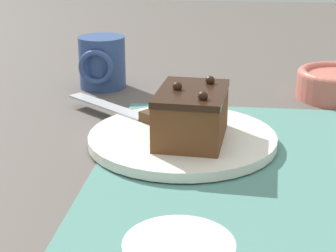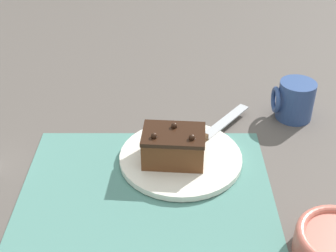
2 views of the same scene
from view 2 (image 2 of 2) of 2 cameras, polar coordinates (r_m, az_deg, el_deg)
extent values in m
plane|color=#544C47|center=(0.88, -2.61, -7.39)|extent=(3.00, 3.00, 0.00)
cube|color=slate|center=(0.87, -2.61, -7.29)|extent=(0.46, 0.34, 0.00)
cylinder|color=white|center=(0.93, 1.55, -3.88)|extent=(0.24, 0.24, 0.01)
cube|color=brown|center=(0.89, 0.68, -2.68)|extent=(0.12, 0.09, 0.06)
cube|color=black|center=(0.88, 0.69, -1.02)|extent=(0.12, 0.09, 0.01)
sphere|color=black|center=(0.86, 2.94, -1.39)|extent=(0.01, 0.01, 0.01)
sphere|color=black|center=(0.89, 0.77, 0.05)|extent=(0.01, 0.01, 0.01)
sphere|color=black|center=(0.86, -1.70, -1.19)|extent=(0.01, 0.01, 0.01)
cube|color=#472D19|center=(0.94, 3.17, -2.20)|extent=(0.06, 0.07, 0.01)
cube|color=#B7BABF|center=(1.03, 7.02, 0.61)|extent=(0.12, 0.14, 0.00)
cylinder|color=navy|center=(1.08, 15.30, 3.03)|extent=(0.08, 0.08, 0.09)
torus|color=navy|center=(1.07, 12.98, 3.15)|extent=(0.01, 0.06, 0.06)
camera|label=1|loc=(0.98, -41.51, 7.05)|focal=60.00mm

